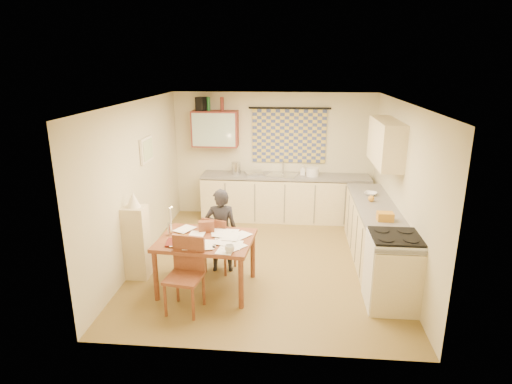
# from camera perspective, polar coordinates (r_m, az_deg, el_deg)

# --- Properties ---
(floor) EXTENTS (4.00, 4.50, 0.02)m
(floor) POSITION_cam_1_polar(r_m,az_deg,el_deg) (6.94, 1.32, -9.27)
(floor) COLOR brown
(floor) RESTS_ON ground
(ceiling) EXTENTS (4.00, 4.50, 0.02)m
(ceiling) POSITION_cam_1_polar(r_m,az_deg,el_deg) (6.25, 1.48, 11.95)
(ceiling) COLOR white
(ceiling) RESTS_ON floor
(wall_back) EXTENTS (4.00, 0.02, 2.50)m
(wall_back) POSITION_cam_1_polar(r_m,az_deg,el_deg) (8.67, 2.38, 4.91)
(wall_back) COLOR beige
(wall_back) RESTS_ON floor
(wall_front) EXTENTS (4.00, 0.02, 2.50)m
(wall_front) POSITION_cam_1_polar(r_m,az_deg,el_deg) (4.36, -0.56, -7.47)
(wall_front) COLOR beige
(wall_front) RESTS_ON floor
(wall_left) EXTENTS (0.02, 4.50, 2.50)m
(wall_left) POSITION_cam_1_polar(r_m,az_deg,el_deg) (6.90, -15.50, 1.16)
(wall_left) COLOR beige
(wall_left) RESTS_ON floor
(wall_right) EXTENTS (0.02, 4.50, 2.50)m
(wall_right) POSITION_cam_1_polar(r_m,az_deg,el_deg) (6.67, 18.91, 0.31)
(wall_right) COLOR beige
(wall_right) RESTS_ON floor
(window_blind) EXTENTS (1.45, 0.03, 1.05)m
(window_blind) POSITION_cam_1_polar(r_m,az_deg,el_deg) (8.55, 4.42, 7.43)
(window_blind) COLOR #38457A
(window_blind) RESTS_ON wall_back
(curtain_rod) EXTENTS (1.60, 0.04, 0.04)m
(curtain_rod) POSITION_cam_1_polar(r_m,az_deg,el_deg) (8.46, 4.51, 11.09)
(curtain_rod) COLOR black
(curtain_rod) RESTS_ON wall_back
(wall_cabinet) EXTENTS (0.90, 0.34, 0.70)m
(wall_cabinet) POSITION_cam_1_polar(r_m,az_deg,el_deg) (8.53, -5.46, 8.40)
(wall_cabinet) COLOR maroon
(wall_cabinet) RESTS_ON wall_back
(wall_cabinet_glass) EXTENTS (0.84, 0.02, 0.64)m
(wall_cabinet_glass) POSITION_cam_1_polar(r_m,az_deg,el_deg) (8.36, -5.67, 8.23)
(wall_cabinet_glass) COLOR #99B2A5
(wall_cabinet_glass) RESTS_ON wall_back
(upper_cabinet_right) EXTENTS (0.34, 1.30, 0.70)m
(upper_cabinet_right) POSITION_cam_1_polar(r_m,az_deg,el_deg) (7.02, 16.92, 6.33)
(upper_cabinet_right) COLOR beige
(upper_cabinet_right) RESTS_ON wall_right
(framed_print) EXTENTS (0.04, 0.50, 0.40)m
(framed_print) POSITION_cam_1_polar(r_m,az_deg,el_deg) (7.15, -14.39, 5.50)
(framed_print) COLOR #EFE5C9
(framed_print) RESTS_ON wall_left
(print_canvas) EXTENTS (0.01, 0.42, 0.32)m
(print_canvas) POSITION_cam_1_polar(r_m,az_deg,el_deg) (7.14, -14.20, 5.50)
(print_canvas) COLOR #EAECCD
(print_canvas) RESTS_ON wall_left
(counter_back) EXTENTS (3.30, 0.62, 0.92)m
(counter_back) POSITION_cam_1_polar(r_m,az_deg,el_deg) (8.57, 3.87, -0.79)
(counter_back) COLOR beige
(counter_back) RESTS_ON floor
(counter_right) EXTENTS (0.62, 2.95, 0.92)m
(counter_right) POSITION_cam_1_polar(r_m,az_deg,el_deg) (6.87, 15.74, -6.00)
(counter_right) COLOR beige
(counter_right) RESTS_ON floor
(stove) EXTENTS (0.63, 0.63, 0.98)m
(stove) POSITION_cam_1_polar(r_m,az_deg,el_deg) (5.84, 17.73, -9.97)
(stove) COLOR white
(stove) RESTS_ON floor
(sink) EXTENTS (0.65, 0.58, 0.10)m
(sink) POSITION_cam_1_polar(r_m,az_deg,el_deg) (8.45, 3.51, 1.99)
(sink) COLOR silver
(sink) RESTS_ON counter_back
(tap) EXTENTS (0.03, 0.03, 0.28)m
(tap) POSITION_cam_1_polar(r_m,az_deg,el_deg) (8.58, 3.66, 3.46)
(tap) COLOR silver
(tap) RESTS_ON counter_back
(dish_rack) EXTENTS (0.43, 0.40, 0.06)m
(dish_rack) POSITION_cam_1_polar(r_m,az_deg,el_deg) (8.46, -0.26, 2.54)
(dish_rack) COLOR silver
(dish_rack) RESTS_ON counter_back
(kettle) EXTENTS (0.18, 0.18, 0.24)m
(kettle) POSITION_cam_1_polar(r_m,az_deg,el_deg) (8.48, -2.67, 3.18)
(kettle) COLOR silver
(kettle) RESTS_ON counter_back
(mixing_bowl) EXTENTS (0.24, 0.24, 0.16)m
(mixing_bowl) POSITION_cam_1_polar(r_m,az_deg,el_deg) (8.42, 7.54, 2.68)
(mixing_bowl) COLOR white
(mixing_bowl) RESTS_ON counter_back
(soap_bottle) EXTENTS (0.10, 0.10, 0.19)m
(soap_bottle) POSITION_cam_1_polar(r_m,az_deg,el_deg) (8.46, 6.25, 2.90)
(soap_bottle) COLOR white
(soap_bottle) RESTS_ON counter_back
(bowl) EXTENTS (0.35, 0.35, 0.05)m
(bowl) POSITION_cam_1_polar(r_m,az_deg,el_deg) (7.40, 15.03, -0.22)
(bowl) COLOR white
(bowl) RESTS_ON counter_right
(orange_bag) EXTENTS (0.22, 0.16, 0.12)m
(orange_bag) POSITION_cam_1_polar(r_m,az_deg,el_deg) (6.26, 16.84, -3.15)
(orange_bag) COLOR #C58522
(orange_bag) RESTS_ON counter_right
(fruit_orange) EXTENTS (0.10, 0.10, 0.10)m
(fruit_orange) POSITION_cam_1_polar(r_m,az_deg,el_deg) (7.05, 15.11, -0.86)
(fruit_orange) COLOR #C58522
(fruit_orange) RESTS_ON counter_right
(speaker) EXTENTS (0.21, 0.24, 0.26)m
(speaker) POSITION_cam_1_polar(r_m,az_deg,el_deg) (8.52, -7.31, 11.59)
(speaker) COLOR black
(speaker) RESTS_ON wall_cabinet
(bottle_green) EXTENTS (0.07, 0.07, 0.26)m
(bottle_green) POSITION_cam_1_polar(r_m,az_deg,el_deg) (8.49, -6.35, 11.60)
(bottle_green) COLOR #195926
(bottle_green) RESTS_ON wall_cabinet
(bottle_brown) EXTENTS (0.08, 0.08, 0.26)m
(bottle_brown) POSITION_cam_1_polar(r_m,az_deg,el_deg) (8.44, -4.55, 11.62)
(bottle_brown) COLOR maroon
(bottle_brown) RESTS_ON wall_cabinet
(dining_table) EXTENTS (1.34, 1.07, 0.75)m
(dining_table) POSITION_cam_1_polar(r_m,az_deg,el_deg) (6.05, -6.60, -9.42)
(dining_table) COLOR brown
(dining_table) RESTS_ON floor
(chair_far) EXTENTS (0.49, 0.49, 0.87)m
(chair_far) POSITION_cam_1_polar(r_m,az_deg,el_deg) (6.58, -4.86, -8.15)
(chair_far) COLOR brown
(chair_far) RESTS_ON floor
(chair_near) EXTENTS (0.49, 0.49, 0.95)m
(chair_near) POSITION_cam_1_polar(r_m,az_deg,el_deg) (5.63, -9.42, -12.63)
(chair_near) COLOR brown
(chair_near) RESTS_ON floor
(person) EXTENTS (0.54, 0.41, 1.30)m
(person) POSITION_cam_1_polar(r_m,az_deg,el_deg) (6.42, -4.65, -5.13)
(person) COLOR black
(person) RESTS_ON floor
(shelf_stand) EXTENTS (0.32, 0.30, 1.09)m
(shelf_stand) POSITION_cam_1_polar(r_m,az_deg,el_deg) (6.49, -15.60, -6.48)
(shelf_stand) COLOR beige
(shelf_stand) RESTS_ON floor
(lampshade) EXTENTS (0.20, 0.20, 0.22)m
(lampshade) POSITION_cam_1_polar(r_m,az_deg,el_deg) (6.26, -16.07, -0.97)
(lampshade) COLOR #EFE5C9
(lampshade) RESTS_ON shelf_stand
(letter_rack) EXTENTS (0.24, 0.15, 0.16)m
(letter_rack) POSITION_cam_1_polar(r_m,az_deg,el_deg) (6.09, -6.64, -4.60)
(letter_rack) COLOR brown
(letter_rack) RESTS_ON dining_table
(mug) EXTENTS (0.13, 0.13, 0.10)m
(mug) POSITION_cam_1_polar(r_m,az_deg,el_deg) (5.43, -3.55, -7.59)
(mug) COLOR white
(mug) RESTS_ON dining_table
(magazine) EXTENTS (0.25, 0.31, 0.02)m
(magazine) POSITION_cam_1_polar(r_m,az_deg,el_deg) (5.82, -11.89, -6.61)
(magazine) COLOR maroon
(magazine) RESTS_ON dining_table
(book) EXTENTS (0.25, 0.31, 0.02)m
(book) POSITION_cam_1_polar(r_m,az_deg,el_deg) (5.94, -10.93, -6.09)
(book) COLOR #C58522
(book) RESTS_ON dining_table
(orange_box) EXTENTS (0.13, 0.09, 0.04)m
(orange_box) POSITION_cam_1_polar(r_m,az_deg,el_deg) (5.70, -10.39, -6.97)
(orange_box) COLOR #C58522
(orange_box) RESTS_ON dining_table
(eyeglasses) EXTENTS (0.14, 0.07, 0.02)m
(eyeglasses) POSITION_cam_1_polar(r_m,az_deg,el_deg) (5.61, -6.15, -7.31)
(eyeglasses) COLOR black
(eyeglasses) RESTS_ON dining_table
(candle_holder) EXTENTS (0.07, 0.07, 0.18)m
(candle_holder) POSITION_cam_1_polar(r_m,az_deg,el_deg) (6.05, -11.42, -4.87)
(candle_holder) COLOR silver
(candle_holder) RESTS_ON dining_table
(candle) EXTENTS (0.03, 0.03, 0.22)m
(candle) POSITION_cam_1_polar(r_m,az_deg,el_deg) (5.97, -11.33, -3.09)
(candle) COLOR white
(candle) RESTS_ON dining_table
(candle_flame) EXTENTS (0.02, 0.02, 0.02)m
(candle_flame) POSITION_cam_1_polar(r_m,az_deg,el_deg) (5.93, -11.18, -1.98)
(candle_flame) COLOR #FFCC66
(candle_flame) RESTS_ON dining_table
(papers) EXTENTS (1.15, 0.97, 0.03)m
(papers) POSITION_cam_1_polar(r_m,az_deg,el_deg) (5.83, -5.44, -6.26)
(papers) COLOR white
(papers) RESTS_ON dining_table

